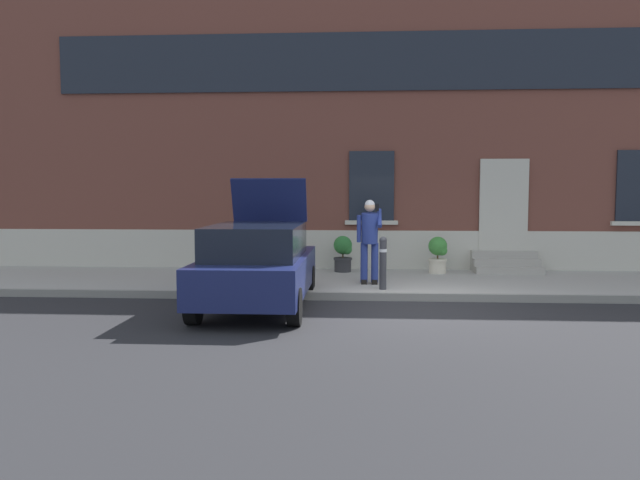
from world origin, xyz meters
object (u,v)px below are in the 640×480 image
object	(u,v)px
planter_charcoal	(343,253)
planter_cream	(438,254)
bollard_near_person	(383,261)
planter_terracotta	(251,252)
person_on_phone	(370,236)
hatchback_car_navy	(258,264)

from	to	relation	value
planter_charcoal	planter_cream	bearing A→B (deg)	-2.78
bollard_near_person	planter_cream	bearing A→B (deg)	61.16
planter_terracotta	person_on_phone	bearing A→B (deg)	-35.96
hatchback_car_navy	person_on_phone	xyz separation A→B (m)	(2.00, 2.02, 0.35)
bollard_near_person	planter_charcoal	world-z (taller)	bollard_near_person
person_on_phone	planter_cream	size ratio (longest dim) A/B	2.04
hatchback_car_navy	planter_charcoal	xyz separation A→B (m)	(1.40, 3.97, -0.19)
person_on_phone	planter_terracotta	distance (m)	3.54
hatchback_car_navy	planter_cream	world-z (taller)	hatchback_car_navy
planter_charcoal	bollard_near_person	bearing A→B (deg)	-71.83
planter_terracotta	planter_charcoal	world-z (taller)	same
bollard_near_person	person_on_phone	world-z (taller)	person_on_phone
planter_charcoal	planter_cream	world-z (taller)	same
person_on_phone	planter_cream	bearing A→B (deg)	36.88
bollard_near_person	planter_terracotta	world-z (taller)	bollard_near_person
hatchback_car_navy	planter_charcoal	world-z (taller)	hatchback_car_navy
bollard_near_person	person_on_phone	bearing A→B (deg)	111.41
hatchback_car_navy	bollard_near_person	bearing A→B (deg)	31.19
bollard_near_person	person_on_phone	xyz separation A→B (m)	(-0.26, 0.66, 0.44)
planter_charcoal	planter_terracotta	bearing A→B (deg)	177.37
bollard_near_person	planter_terracotta	size ratio (longest dim) A/B	1.22
bollard_near_person	planter_charcoal	bearing A→B (deg)	108.17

